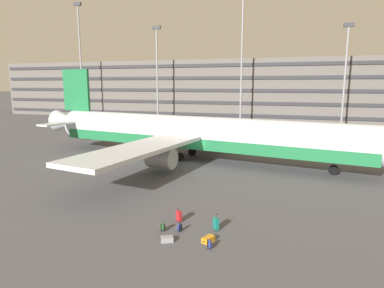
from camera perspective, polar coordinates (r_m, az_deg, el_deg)
ground_plane at (r=35.10m, az=0.24°, el=-3.40°), size 600.00×600.00×0.00m
terminal_structure at (r=83.34m, az=11.00°, el=9.01°), size 132.69×18.24×13.64m
airliner at (r=36.86m, az=0.41°, el=1.71°), size 42.30×34.54×10.08m
light_mast_far_left at (r=83.95m, az=-18.42°, el=14.18°), size 1.80×0.50×26.18m
light_mast_left at (r=74.17m, az=-5.94°, el=12.86°), size 1.80×0.50×20.23m
light_mast_center_left at (r=69.04m, az=8.46°, el=15.18°), size 1.80×0.50×25.29m
light_mast_center_right at (r=68.19m, az=24.59°, el=11.65°), size 1.80×0.50×18.85m
suitcase_laid_flat at (r=18.52m, az=-4.28°, el=-15.79°), size 0.77×0.66×0.27m
suitcase_small at (r=18.47m, az=2.77°, el=-15.83°), size 0.64×0.81×0.28m
suitcase_silver at (r=20.80m, az=-2.24°, el=-12.06°), size 0.44×0.42×0.85m
suitcase_scuffed at (r=19.72m, az=4.09°, el=-13.30°), size 0.42×0.43×0.95m
backpack_black at (r=19.54m, az=-2.18°, el=-13.98°), size 0.32×0.42×0.55m
backpack_upright at (r=17.73m, az=3.03°, el=-16.62°), size 0.33×0.39×0.56m
backpack_teal at (r=19.66m, az=-4.97°, el=-13.84°), size 0.39×0.36×0.56m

